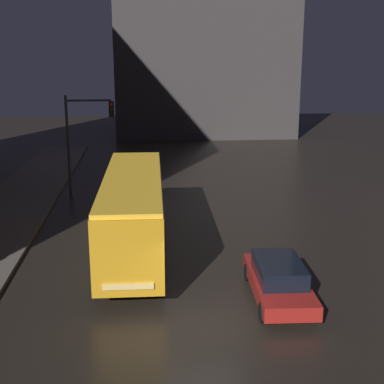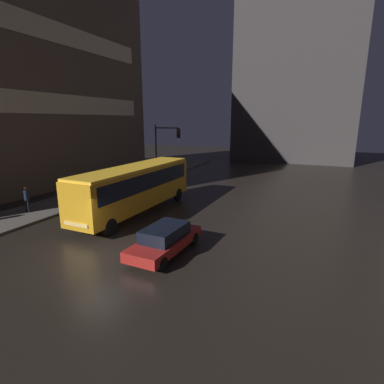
{
  "view_description": "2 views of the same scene",
  "coord_description": "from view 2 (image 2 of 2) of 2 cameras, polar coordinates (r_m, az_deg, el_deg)",
  "views": [
    {
      "loc": [
        -1.77,
        -15.02,
        8.26
      ],
      "look_at": [
        0.52,
        10.71,
        1.58
      ],
      "focal_mm": 50.0,
      "sensor_mm": 36.0,
      "label": 1
    },
    {
      "loc": [
        9.49,
        -10.35,
        6.44
      ],
      "look_at": [
        1.09,
        8.73,
        1.42
      ],
      "focal_mm": 28.0,
      "sensor_mm": 36.0,
      "label": 2
    }
  ],
  "objects": [
    {
      "name": "pedestrian_near",
      "position": [
        23.72,
        -29.02,
        -0.84
      ],
      "size": [
        0.48,
        0.48,
        1.84
      ],
      "rotation": [
        0.0,
        0.0,
        3.45
      ],
      "color": "black",
      "rests_on": "sidewalk_left"
    },
    {
      "name": "traffic_light_main",
      "position": [
        30.49,
        -5.33,
        8.94
      ],
      "size": [
        2.8,
        0.35,
        5.99
      ],
      "color": "#2D2D2D",
      "rests_on": "ground"
    },
    {
      "name": "bus_near",
      "position": [
        21.24,
        -10.64,
        1.41
      ],
      "size": [
        2.62,
        11.33,
        3.34
      ],
      "rotation": [
        0.0,
        0.0,
        3.12
      ],
      "color": "orange",
      "rests_on": "ground"
    },
    {
      "name": "building_far_backdrop",
      "position": [
        53.9,
        19.52,
        21.04
      ],
      "size": [
        18.07,
        12.0,
        28.29
      ],
      "color": "#383333",
      "rests_on": "ground"
    },
    {
      "name": "car_taxi",
      "position": [
        14.97,
        -5.16,
        -8.94
      ],
      "size": [
        2.0,
        4.7,
        1.41
      ],
      "rotation": [
        0.0,
        0.0,
        3.1
      ],
      "color": "maroon",
      "rests_on": "ground"
    },
    {
      "name": "sidewalk_left",
      "position": [
        28.22,
        -18.0,
        -0.17
      ],
      "size": [
        4.0,
        48.0,
        0.15
      ],
      "color": "#56514C",
      "rests_on": "ground"
    },
    {
      "name": "ground_plane",
      "position": [
        15.45,
        -17.38,
        -11.76
      ],
      "size": [
        120.0,
        120.0,
        0.0
      ],
      "primitive_type": "plane",
      "color": "black"
    },
    {
      "name": "building_left_tower",
      "position": [
        34.59,
        -31.46,
        18.23
      ],
      "size": [
        10.07,
        29.96,
        20.8
      ],
      "color": "brown",
      "rests_on": "ground"
    }
  ]
}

